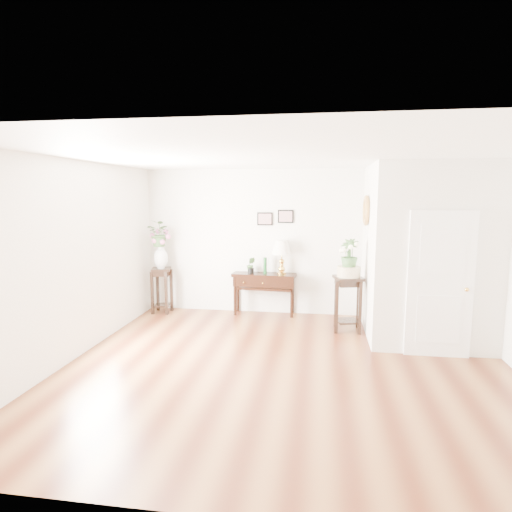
% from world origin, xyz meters
% --- Properties ---
extents(floor, '(6.00, 5.50, 0.02)m').
position_xyz_m(floor, '(0.00, 0.00, 0.00)').
color(floor, brown).
rests_on(floor, ground).
extents(ceiling, '(6.00, 5.50, 0.02)m').
position_xyz_m(ceiling, '(0.00, 0.00, 2.80)').
color(ceiling, white).
rests_on(ceiling, ground).
extents(wall_back, '(6.00, 0.02, 2.80)m').
position_xyz_m(wall_back, '(0.00, 2.75, 1.40)').
color(wall_back, white).
rests_on(wall_back, ground).
extents(wall_front, '(6.00, 0.02, 2.80)m').
position_xyz_m(wall_front, '(0.00, -2.75, 1.40)').
color(wall_front, white).
rests_on(wall_front, ground).
extents(wall_left, '(0.02, 5.50, 2.80)m').
position_xyz_m(wall_left, '(-3.00, 0.00, 1.40)').
color(wall_left, white).
rests_on(wall_left, ground).
extents(partition, '(1.80, 1.95, 2.80)m').
position_xyz_m(partition, '(2.10, 1.77, 1.40)').
color(partition, white).
rests_on(partition, floor).
extents(door, '(0.90, 0.05, 2.10)m').
position_xyz_m(door, '(2.10, 0.78, 1.05)').
color(door, white).
rests_on(door, floor).
extents(art_print_left, '(0.30, 0.02, 0.25)m').
position_xyz_m(art_print_left, '(-0.65, 2.73, 1.85)').
color(art_print_left, black).
rests_on(art_print_left, wall_back).
extents(art_print_right, '(0.30, 0.02, 0.25)m').
position_xyz_m(art_print_right, '(-0.25, 2.73, 1.90)').
color(art_print_right, black).
rests_on(art_print_right, wall_back).
extents(wall_ornament, '(0.07, 0.51, 0.51)m').
position_xyz_m(wall_ornament, '(1.16, 1.90, 2.05)').
color(wall_ornament, tan).
rests_on(wall_ornament, partition).
extents(console_table, '(1.24, 0.49, 0.81)m').
position_xyz_m(console_table, '(-0.64, 2.57, 0.40)').
color(console_table, black).
rests_on(console_table, floor).
extents(table_lamp, '(0.46, 0.46, 0.65)m').
position_xyz_m(table_lamp, '(-0.31, 2.57, 1.16)').
color(table_lamp, gold).
rests_on(table_lamp, console_table).
extents(green_vase, '(0.08, 0.08, 0.32)m').
position_xyz_m(green_vase, '(-0.62, 2.57, 0.98)').
color(green_vase, '#0F4017').
rests_on(green_vase, console_table).
extents(potted_plant, '(0.17, 0.14, 0.29)m').
position_xyz_m(potted_plant, '(-0.90, 2.57, 0.96)').
color(potted_plant, '#365D2C').
rests_on(potted_plant, console_table).
extents(plant_stand_a, '(0.42, 0.42, 0.89)m').
position_xyz_m(plant_stand_a, '(-2.65, 2.40, 0.45)').
color(plant_stand_a, black).
rests_on(plant_stand_a, floor).
extents(porcelain_vase, '(0.35, 0.35, 0.48)m').
position_xyz_m(porcelain_vase, '(-2.65, 2.40, 1.12)').
color(porcelain_vase, silver).
rests_on(porcelain_vase, plant_stand_a).
extents(lily_arrangement, '(0.57, 0.54, 0.51)m').
position_xyz_m(lily_arrangement, '(-2.65, 2.40, 1.55)').
color(lily_arrangement, '#365D2C').
rests_on(lily_arrangement, porcelain_vase).
extents(plant_stand_b, '(0.54, 0.54, 0.94)m').
position_xyz_m(plant_stand_b, '(0.90, 1.79, 0.47)').
color(plant_stand_b, black).
rests_on(plant_stand_b, floor).
extents(ceramic_bowl, '(0.50, 0.50, 0.18)m').
position_xyz_m(ceramic_bowl, '(0.90, 1.79, 1.02)').
color(ceramic_bowl, beige).
rests_on(ceramic_bowl, plant_stand_b).
extents(narcissus, '(0.36, 0.36, 0.52)m').
position_xyz_m(narcissus, '(0.90, 1.79, 1.32)').
color(narcissus, '#365D2C').
rests_on(narcissus, ceramic_bowl).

